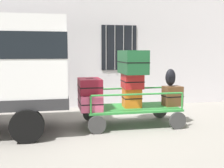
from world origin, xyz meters
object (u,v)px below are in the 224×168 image
at_px(suitcase_center_bottom, 172,96).
at_px(backpack, 171,77).
at_px(suitcase_left_middle, 90,86).
at_px(suitcase_left_bottom, 90,101).
at_px(luggage_cart, 132,110).
at_px(suitcase_midleft_bottom, 132,98).
at_px(suitcase_midleft_middle, 132,81).
at_px(suitcase_midleft_top, 133,62).

xyz_separation_m(suitcase_center_bottom, backpack, (-0.03, 0.07, 0.48)).
distance_m(suitcase_left_middle, backpack, 2.12).
bearing_deg(suitcase_left_middle, suitcase_left_bottom, -90.00).
xyz_separation_m(suitcase_left_bottom, backpack, (2.12, 0.06, 0.55)).
bearing_deg(luggage_cart, suitcase_midleft_bottom, 90.00).
distance_m(suitcase_midleft_middle, suitcase_center_bottom, 1.15).
bearing_deg(suitcase_midleft_top, suitcase_midleft_bottom, 90.00).
bearing_deg(backpack, luggage_cart, -178.40).
distance_m(suitcase_midleft_bottom, suitcase_midleft_top, 0.90).
relative_size(suitcase_left_bottom, suitcase_midleft_middle, 1.52).
xyz_separation_m(suitcase_midleft_middle, suitcase_midleft_top, (-0.00, -0.03, 0.48)).
bearing_deg(suitcase_center_bottom, suitcase_midleft_middle, 178.03).
height_order(suitcase_midleft_middle, suitcase_midleft_top, suitcase_midleft_top).
relative_size(luggage_cart, suitcase_left_bottom, 2.59).
distance_m(suitcase_midleft_middle, backpack, 1.04).
xyz_separation_m(suitcase_midleft_bottom, backpack, (1.04, 0.01, 0.49)).
bearing_deg(suitcase_midleft_bottom, suitcase_midleft_middle, -90.00).
xyz_separation_m(luggage_cart, suitcase_midleft_bottom, (-0.00, 0.02, 0.32)).
bearing_deg(backpack, suitcase_center_bottom, -63.04).
bearing_deg(suitcase_left_bottom, backpack, 1.51).
relative_size(suitcase_midleft_bottom, suitcase_midleft_middle, 0.79).
xyz_separation_m(luggage_cart, suitcase_midleft_middle, (0.00, -0.00, 0.75)).
height_order(luggage_cart, suitcase_midleft_middle, suitcase_midleft_middle).
relative_size(suitcase_left_middle, suitcase_midleft_middle, 1.27).
relative_size(suitcase_left_middle, suitcase_center_bottom, 1.51).
bearing_deg(suitcase_left_middle, luggage_cart, 0.66).
distance_m(suitcase_left_bottom, backpack, 2.19).
height_order(suitcase_left_middle, suitcase_midleft_middle, suitcase_midleft_middle).
relative_size(suitcase_left_bottom, backpack, 2.10).
relative_size(suitcase_midleft_bottom, suitcase_center_bottom, 0.94).
bearing_deg(suitcase_center_bottom, backpack, 116.96).
height_order(luggage_cart, suitcase_center_bottom, suitcase_center_bottom).
height_order(suitcase_left_middle, suitcase_midleft_top, suitcase_midleft_top).
distance_m(suitcase_left_bottom, suitcase_midleft_middle, 1.18).
height_order(suitcase_midleft_bottom, suitcase_center_bottom, suitcase_center_bottom).
relative_size(luggage_cart, suitcase_midleft_middle, 3.92).
bearing_deg(suitcase_left_bottom, suitcase_center_bottom, -0.27).
height_order(suitcase_midleft_middle, suitcase_center_bottom, suitcase_midleft_middle).
height_order(suitcase_center_bottom, backpack, backpack).
relative_size(suitcase_left_middle, suitcase_midleft_top, 0.78).
xyz_separation_m(suitcase_midleft_bottom, suitcase_midleft_top, (0.00, -0.05, 0.90)).
bearing_deg(luggage_cart, suitcase_center_bottom, -1.97).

